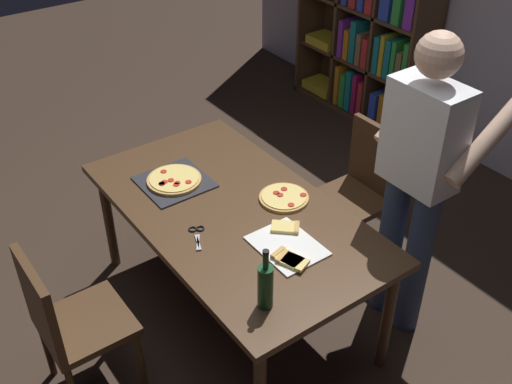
{
  "coord_description": "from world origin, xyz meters",
  "views": [
    {
      "loc": [
        2.2,
        -1.44,
        2.72
      ],
      "look_at": [
        0.0,
        0.15,
        0.8
      ],
      "focal_mm": 43.15,
      "sensor_mm": 36.0,
      "label": 1
    }
  ],
  "objects_px": {
    "bookshelf": "(372,15)",
    "person_serving_pizza": "(419,173)",
    "dining_table": "(234,219)",
    "pepperoni_pizza_on_tray": "(174,181)",
    "wine_bottle": "(265,286)",
    "kitchen_scissors": "(197,233)",
    "chair_near_camera": "(67,320)",
    "second_pizza_plain": "(284,198)",
    "chair_far_side": "(361,185)"
  },
  "relations": [
    {
      "from": "pepperoni_pizza_on_tray",
      "to": "wine_bottle",
      "type": "bearing_deg",
      "value": -8.05
    },
    {
      "from": "dining_table",
      "to": "pepperoni_pizza_on_tray",
      "type": "relative_size",
      "value": 4.78
    },
    {
      "from": "person_serving_pizza",
      "to": "pepperoni_pizza_on_tray",
      "type": "xyz_separation_m",
      "value": [
        -0.98,
        -0.89,
        -0.23
      ]
    },
    {
      "from": "pepperoni_pizza_on_tray",
      "to": "kitchen_scissors",
      "type": "relative_size",
      "value": 1.89
    },
    {
      "from": "dining_table",
      "to": "kitchen_scissors",
      "type": "xyz_separation_m",
      "value": [
        0.07,
        -0.27,
        0.07
      ]
    },
    {
      "from": "kitchen_scissors",
      "to": "second_pizza_plain",
      "type": "height_order",
      "value": "second_pizza_plain"
    },
    {
      "from": "bookshelf",
      "to": "person_serving_pizza",
      "type": "distance_m",
      "value": 2.55
    },
    {
      "from": "wine_bottle",
      "to": "bookshelf",
      "type": "bearing_deg",
      "value": 127.69
    },
    {
      "from": "dining_table",
      "to": "bookshelf",
      "type": "distance_m",
      "value": 2.76
    },
    {
      "from": "chair_far_side",
      "to": "kitchen_scissors",
      "type": "xyz_separation_m",
      "value": [
        0.07,
        -1.24,
        0.24
      ]
    },
    {
      "from": "dining_table",
      "to": "chair_near_camera",
      "type": "distance_m",
      "value": 0.99
    },
    {
      "from": "dining_table",
      "to": "wine_bottle",
      "type": "bearing_deg",
      "value": -22.96
    },
    {
      "from": "dining_table",
      "to": "second_pizza_plain",
      "type": "distance_m",
      "value": 0.3
    },
    {
      "from": "pepperoni_pizza_on_tray",
      "to": "wine_bottle",
      "type": "distance_m",
      "value": 1.09
    },
    {
      "from": "person_serving_pizza",
      "to": "kitchen_scissors",
      "type": "distance_m",
      "value": 1.17
    },
    {
      "from": "second_pizza_plain",
      "to": "wine_bottle",
      "type": "bearing_deg",
      "value": -43.88
    },
    {
      "from": "chair_far_side",
      "to": "bookshelf",
      "type": "xyz_separation_m",
      "value": [
        -1.38,
        1.4,
        0.42
      ]
    },
    {
      "from": "dining_table",
      "to": "chair_near_camera",
      "type": "height_order",
      "value": "chair_near_camera"
    },
    {
      "from": "chair_far_side",
      "to": "wine_bottle",
      "type": "distance_m",
      "value": 1.47
    },
    {
      "from": "dining_table",
      "to": "second_pizza_plain",
      "type": "xyz_separation_m",
      "value": [
        0.09,
        0.27,
        0.08
      ]
    },
    {
      "from": "kitchen_scissors",
      "to": "chair_near_camera",
      "type": "bearing_deg",
      "value": -95.61
    },
    {
      "from": "wine_bottle",
      "to": "person_serving_pizza",
      "type": "bearing_deg",
      "value": 94.77
    },
    {
      "from": "chair_near_camera",
      "to": "wine_bottle",
      "type": "bearing_deg",
      "value": 46.03
    },
    {
      "from": "wine_bottle",
      "to": "dining_table",
      "type": "bearing_deg",
      "value": 157.04
    },
    {
      "from": "chair_far_side",
      "to": "person_serving_pizza",
      "type": "relative_size",
      "value": 0.51
    },
    {
      "from": "person_serving_pizza",
      "to": "bookshelf",
      "type": "bearing_deg",
      "value": 140.53
    },
    {
      "from": "chair_far_side",
      "to": "kitchen_scissors",
      "type": "relative_size",
      "value": 4.62
    },
    {
      "from": "chair_near_camera",
      "to": "kitchen_scissors",
      "type": "distance_m",
      "value": 0.75
    },
    {
      "from": "person_serving_pizza",
      "to": "chair_far_side",
      "type": "bearing_deg",
      "value": 159.25
    },
    {
      "from": "wine_bottle",
      "to": "second_pizza_plain",
      "type": "height_order",
      "value": "wine_bottle"
    },
    {
      "from": "dining_table",
      "to": "second_pizza_plain",
      "type": "bearing_deg",
      "value": 72.13
    },
    {
      "from": "wine_bottle",
      "to": "chair_far_side",
      "type": "bearing_deg",
      "value": 117.96
    },
    {
      "from": "chair_near_camera",
      "to": "person_serving_pizza",
      "type": "height_order",
      "value": "person_serving_pizza"
    },
    {
      "from": "wine_bottle",
      "to": "kitchen_scissors",
      "type": "relative_size",
      "value": 1.62
    },
    {
      "from": "pepperoni_pizza_on_tray",
      "to": "chair_near_camera",
      "type": "bearing_deg",
      "value": -64.49
    },
    {
      "from": "chair_near_camera",
      "to": "chair_far_side",
      "type": "bearing_deg",
      "value": 90.0
    },
    {
      "from": "pepperoni_pizza_on_tray",
      "to": "chair_far_side",
      "type": "bearing_deg",
      "value": 70.01
    },
    {
      "from": "bookshelf",
      "to": "wine_bottle",
      "type": "xyz_separation_m",
      "value": [
        2.05,
        -2.66,
        -0.07
      ]
    },
    {
      "from": "pepperoni_pizza_on_tray",
      "to": "second_pizza_plain",
      "type": "bearing_deg",
      "value": 39.56
    },
    {
      "from": "person_serving_pizza",
      "to": "wine_bottle",
      "type": "xyz_separation_m",
      "value": [
        0.09,
        -1.04,
        -0.13
      ]
    },
    {
      "from": "dining_table",
      "to": "chair_far_side",
      "type": "relative_size",
      "value": 1.96
    },
    {
      "from": "chair_far_side",
      "to": "pepperoni_pizza_on_tray",
      "type": "distance_m",
      "value": 1.2
    },
    {
      "from": "chair_near_camera",
      "to": "bookshelf",
      "type": "relative_size",
      "value": 0.46
    },
    {
      "from": "chair_far_side",
      "to": "second_pizza_plain",
      "type": "xyz_separation_m",
      "value": [
        0.09,
        -0.7,
        0.25
      ]
    },
    {
      "from": "chair_far_side",
      "to": "kitchen_scissors",
      "type": "distance_m",
      "value": 1.27
    },
    {
      "from": "wine_bottle",
      "to": "pepperoni_pizza_on_tray",
      "type": "bearing_deg",
      "value": 171.95
    },
    {
      "from": "person_serving_pizza",
      "to": "pepperoni_pizza_on_tray",
      "type": "distance_m",
      "value": 1.34
    },
    {
      "from": "dining_table",
      "to": "pepperoni_pizza_on_tray",
      "type": "distance_m",
      "value": 0.43
    },
    {
      "from": "pepperoni_pizza_on_tray",
      "to": "kitchen_scissors",
      "type": "xyz_separation_m",
      "value": [
        0.47,
        -0.14,
        -0.01
      ]
    },
    {
      "from": "pepperoni_pizza_on_tray",
      "to": "second_pizza_plain",
      "type": "xyz_separation_m",
      "value": [
        0.49,
        0.41,
        -0.0
      ]
    }
  ]
}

